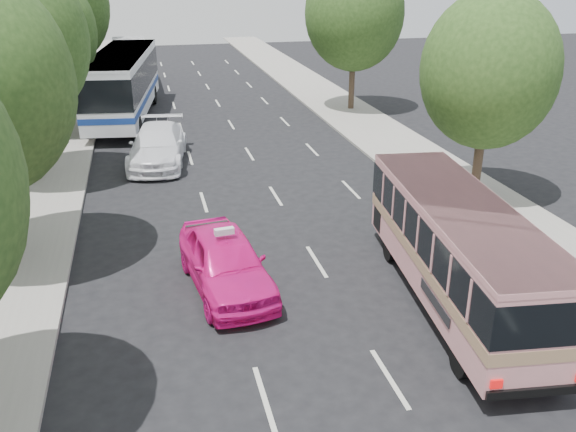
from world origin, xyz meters
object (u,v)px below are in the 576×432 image
object	(u,v)px
tour_coach_rear	(130,64)
tour_coach_front	(123,80)
pink_bus	(459,242)
pink_taxi	(226,262)
white_pickup	(158,145)

from	to	relation	value
tour_coach_rear	tour_coach_front	bearing A→B (deg)	-93.20
pink_bus	pink_taxi	bearing A→B (deg)	165.94
white_pickup	tour_coach_front	distance (m)	9.56
pink_bus	pink_taxi	world-z (taller)	pink_bus
pink_bus	tour_coach_front	world-z (taller)	tour_coach_front
pink_bus	tour_coach_front	size ratio (longest dim) A/B	0.71
pink_bus	tour_coach_front	xyz separation A→B (m)	(-8.87, 24.12, 0.51)
pink_taxi	tour_coach_rear	bearing A→B (deg)	87.76
pink_taxi	pink_bus	bearing A→B (deg)	-27.61
pink_taxi	white_pickup	distance (m)	12.62
white_pickup	tour_coach_rear	distance (m)	17.63
pink_bus	white_pickup	bearing A→B (deg)	123.03
pink_bus	white_pickup	xyz separation A→B (m)	(-7.36, 14.79, -0.97)
pink_taxi	tour_coach_rear	distance (m)	30.22
tour_coach_front	pink_taxi	bearing A→B (deg)	-75.08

